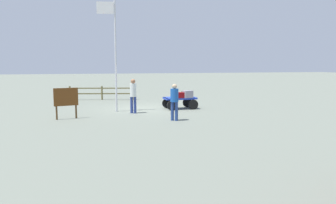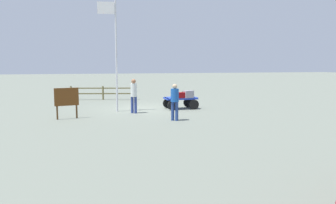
{
  "view_description": "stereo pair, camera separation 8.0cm",
  "coord_description": "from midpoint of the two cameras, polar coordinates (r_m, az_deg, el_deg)",
  "views": [
    {
      "loc": [
        2.83,
        17.83,
        2.58
      ],
      "look_at": [
        -0.01,
        6.0,
        1.1
      ],
      "focal_mm": 34.66,
      "sensor_mm": 36.0,
      "label": 1
    },
    {
      "loc": [
        2.75,
        17.85,
        2.58
      ],
      "look_at": [
        -0.01,
        6.0,
        1.1
      ],
      "focal_mm": 34.66,
      "sensor_mm": 36.0,
      "label": 2
    }
  ],
  "objects": [
    {
      "name": "worker_trailing",
      "position": [
        16.61,
        -6.28,
        1.49
      ],
      "size": [
        0.45,
        0.45,
        1.76
      ],
      "color": "navy",
      "rests_on": "ground"
    },
    {
      "name": "wooden_fence",
      "position": [
        23.07,
        -11.64,
        1.77
      ],
      "size": [
        4.47,
        1.03,
        0.95
      ],
      "color": "brown",
      "rests_on": "ground"
    },
    {
      "name": "worker_lead",
      "position": [
        14.4,
        0.98,
        0.54
      ],
      "size": [
        0.51,
        0.51,
        1.65
      ],
      "color": "navy",
      "rests_on": "ground"
    },
    {
      "name": "suitcase_navy",
      "position": [
        17.86,
        2.28,
        1.22
      ],
      "size": [
        0.64,
        0.34,
        0.31
      ],
      "color": "maroon",
      "rests_on": "luggage_cart"
    },
    {
      "name": "flagpole",
      "position": [
        17.28,
        -9.71,
        9.57
      ],
      "size": [
        0.96,
        0.11,
        5.75
      ],
      "color": "silver",
      "rests_on": "ground"
    },
    {
      "name": "suitcase_maroon",
      "position": [
        17.95,
        3.39,
        1.39
      ],
      "size": [
        0.59,
        0.44,
        0.4
      ],
      "color": "gray",
      "rests_on": "luggage_cart"
    },
    {
      "name": "luggage_cart",
      "position": [
        18.2,
        1.93,
        0.22
      ],
      "size": [
        1.84,
        1.17,
        0.65
      ],
      "color": "#213DBA",
      "rests_on": "ground"
    },
    {
      "name": "suitcase_olive",
      "position": [
        18.55,
        3.1,
        1.41
      ],
      "size": [
        0.52,
        0.47,
        0.29
      ],
      "color": "#3D3319",
      "rests_on": "luggage_cart"
    },
    {
      "name": "ground_plane",
      "position": [
        18.24,
        -4.57,
        -1.21
      ],
      "size": [
        120.0,
        120.0,
        0.0
      ],
      "primitive_type": "plane",
      "color": "slate"
    },
    {
      "name": "signboard",
      "position": [
        15.55,
        -17.64,
        0.53
      ],
      "size": [
        1.07,
        0.31,
        1.43
      ],
      "color": "#4C3319",
      "rests_on": "ground"
    }
  ]
}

